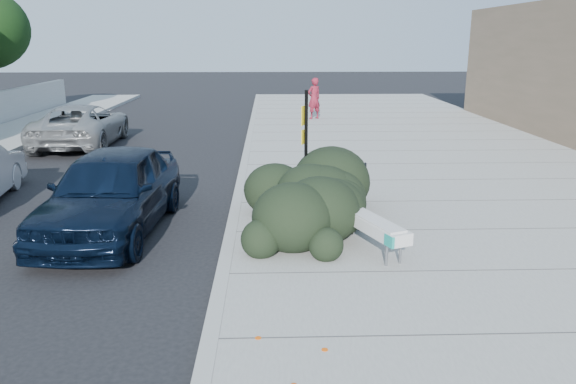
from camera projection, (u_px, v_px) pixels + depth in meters
The scene contains 10 objects.
ground at pixel (223, 283), 8.90m from camera, with size 120.00×120.00×0.00m, color black.
sidewalk_near at pixel (465, 192), 13.88m from camera, with size 11.20×50.00×0.15m, color gray.
curb_near at pixel (239, 194), 13.70m from camera, with size 0.22×50.00×0.17m, color #9E9E99.
bench at pixel (370, 223), 9.78m from camera, with size 1.10×2.03×0.61m.
bike_rack at pixel (364, 182), 12.18m from camera, with size 0.18×0.65×0.96m.
sign_post at pixel (305, 141), 12.15m from camera, with size 0.15×0.28×2.55m.
hedge at pixel (307, 187), 11.12m from camera, with size 1.99×3.99×1.50m, color black.
sedan_navy at pixel (111, 191), 11.07m from camera, with size 1.98×4.91×1.67m, color black.
suv_silver at pixel (82, 125), 20.20m from camera, with size 2.48×5.38×1.50m, color gray.
pedestrian at pixel (314, 98), 25.97m from camera, with size 0.69×0.45×1.89m, color maroon.
Camera 1 is at (0.76, -8.24, 3.73)m, focal length 35.00 mm.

